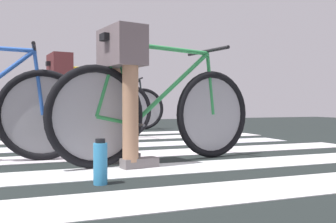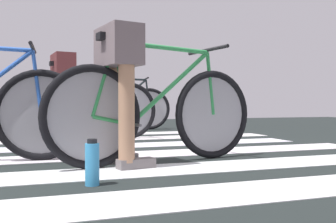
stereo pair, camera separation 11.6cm
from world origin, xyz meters
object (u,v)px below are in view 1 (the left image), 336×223
bicycle_1_of_4 (160,112)px  cyclist_4_of_4 (95,93)px  water_bottle (100,163)px  bicycle_4_of_4 (113,107)px  cyclist_1_of_4 (122,77)px  cyclist_3_of_4 (60,85)px  bicycle_3_of_4 (86,109)px

bicycle_1_of_4 → cyclist_4_of_4: 3.70m
cyclist_4_of_4 → water_bottle: bearing=-91.8°
bicycle_4_of_4 → water_bottle: bicycle_4_of_4 is taller
water_bottle → cyclist_1_of_4: bearing=64.8°
bicycle_1_of_4 → cyclist_3_of_4: cyclist_3_of_4 is taller
bicycle_1_of_4 → cyclist_1_of_4: cyclist_1_of_4 is taller
bicycle_4_of_4 → cyclist_4_of_4: 0.40m
bicycle_1_of_4 → water_bottle: bearing=-143.6°
bicycle_1_of_4 → water_bottle: bicycle_1_of_4 is taller
cyclist_3_of_4 → bicycle_4_of_4: cyclist_3_of_4 is taller
bicycle_1_of_4 → cyclist_1_of_4: (-0.30, -0.06, 0.25)m
cyclist_1_of_4 → bicycle_3_of_4: bearing=77.6°
bicycle_3_of_4 → bicycle_4_of_4: (0.72, 1.73, 0.00)m
cyclist_1_of_4 → cyclist_4_of_4: bearing=71.9°
cyclist_3_of_4 → cyclist_4_of_4: size_ratio=1.05×
cyclist_1_of_4 → bicycle_4_of_4: (0.77, 3.70, -0.25)m
bicycle_3_of_4 → cyclist_3_of_4: cyclist_3_of_4 is taller
cyclist_4_of_4 → water_bottle: size_ratio=3.83×
water_bottle → bicycle_3_of_4: bearing=83.0°
bicycle_1_of_4 → cyclist_4_of_4: (0.15, 3.69, 0.24)m
bicycle_3_of_4 → cyclist_3_of_4: (-0.31, -0.04, 0.28)m
bicycle_3_of_4 → bicycle_4_of_4: size_ratio=1.00×
bicycle_3_of_4 → cyclist_1_of_4: bearing=-99.3°
cyclist_1_of_4 → cyclist_3_of_4: bearing=86.6°
bicycle_1_of_4 → cyclist_1_of_4: size_ratio=1.74×
bicycle_1_of_4 → bicycle_3_of_4: 1.93m
bicycle_1_of_4 → bicycle_4_of_4: size_ratio=0.99×
bicycle_4_of_4 → water_bottle: bearing=-95.8°
cyclist_3_of_4 → cyclist_4_of_4: 1.95m
bicycle_3_of_4 → cyclist_3_of_4: bearing=-180.0°
cyclist_4_of_4 → bicycle_4_of_4: bearing=0.0°
bicycle_1_of_4 → water_bottle: (-0.57, -0.62, -0.26)m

